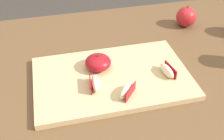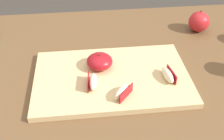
% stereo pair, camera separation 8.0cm
% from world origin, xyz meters
% --- Properties ---
extents(dining_table, '(1.40, 0.86, 0.74)m').
position_xyz_m(dining_table, '(0.00, 0.00, 0.65)').
color(dining_table, brown).
rests_on(dining_table, ground_plane).
extents(cutting_board, '(0.44, 0.28, 0.02)m').
position_xyz_m(cutting_board, '(0.07, -0.02, 0.75)').
color(cutting_board, tan).
rests_on(cutting_board, dining_table).
extents(apple_half_skin_up, '(0.08, 0.08, 0.05)m').
position_xyz_m(apple_half_skin_up, '(0.04, 0.02, 0.78)').
color(apple_half_skin_up, maroon).
rests_on(apple_half_skin_up, cutting_board).
extents(apple_wedge_back, '(0.03, 0.07, 0.03)m').
position_xyz_m(apple_wedge_back, '(0.01, -0.06, 0.77)').
color(apple_wedge_back, beige).
rests_on(apple_wedge_back, cutting_board).
extents(apple_wedge_front, '(0.03, 0.07, 0.03)m').
position_xyz_m(apple_wedge_front, '(0.22, -0.05, 0.77)').
color(apple_wedge_front, beige).
rests_on(apple_wedge_front, cutting_board).
extents(apple_wedge_near_knife, '(0.06, 0.06, 0.03)m').
position_xyz_m(apple_wedge_near_knife, '(0.09, -0.11, 0.77)').
color(apple_wedge_near_knife, beige).
rests_on(apple_wedge_near_knife, cutting_board).
extents(whole_apple_crimson, '(0.07, 0.07, 0.08)m').
position_xyz_m(whole_apple_crimson, '(0.41, 0.23, 0.78)').
color(whole_apple_crimson, '#B21E23').
rests_on(whole_apple_crimson, dining_table).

